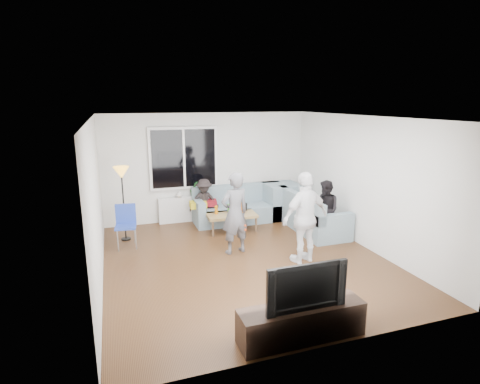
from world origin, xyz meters
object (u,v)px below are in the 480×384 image
object	(u,v)px
sofa_back_section	(241,204)
side_chair	(126,227)
television	(303,284)
player_left	(235,213)
tv_console	(301,322)
spectator_back	(204,202)
coffee_table	(231,222)
player_right	(305,218)
spectator_right	(326,210)
sofa_right_section	(313,212)
floor_lamp	(124,204)

from	to	relation	value
sofa_back_section	side_chair	world-z (taller)	side_chair
side_chair	television	size ratio (longest dim) A/B	0.83
player_left	tv_console	distance (m)	2.96
side_chair	spectator_back	size ratio (longest dim) A/B	0.78
coffee_table	player_right	size ratio (longest dim) A/B	0.66
spectator_right	sofa_back_section	bearing A→B (deg)	-147.56
side_chair	player_right	world-z (taller)	player_right
sofa_right_section	player_right	xyz separation A→B (m)	(-1.02, -1.54, 0.41)
sofa_right_section	coffee_table	bearing A→B (deg)	74.06
side_chair	floor_lamp	xyz separation A→B (m)	(0.00, 0.46, 0.35)
spectator_back	player_right	bearing A→B (deg)	-63.28
sofa_right_section	side_chair	world-z (taller)	side_chair
spectator_back	side_chair	bearing A→B (deg)	-149.88
floor_lamp	spectator_right	world-z (taller)	floor_lamp
player_right	sofa_right_section	bearing A→B (deg)	-136.35
coffee_table	tv_console	xyz separation A→B (m)	(-0.39, -4.14, 0.02)
sofa_back_section	tv_console	world-z (taller)	sofa_back_section
sofa_right_section	side_chair	xyz separation A→B (m)	(-4.07, 0.21, 0.01)
player_left	side_chair	bearing A→B (deg)	-38.18
sofa_right_section	spectator_right	xyz separation A→B (m)	(0.00, -0.55, 0.20)
tv_console	coffee_table	bearing A→B (deg)	84.59
player_right	television	world-z (taller)	player_right
player_left	television	xyz separation A→B (m)	(-0.07, -2.90, -0.05)
floor_lamp	tv_console	bearing A→B (deg)	-66.14
television	floor_lamp	bearing A→B (deg)	113.86
coffee_table	spectator_right	xyz separation A→B (m)	(1.77, -1.06, 0.42)
spectator_right	television	bearing A→B (deg)	-40.93
sofa_back_section	floor_lamp	size ratio (longest dim) A/B	1.47
spectator_right	tv_console	distance (m)	3.79
side_chair	player_left	bearing A→B (deg)	-18.84
coffee_table	player_left	xyz separation A→B (m)	(-0.32, -1.24, 0.59)
sofa_right_section	tv_console	xyz separation A→B (m)	(-2.16, -3.64, -0.20)
floor_lamp	spectator_back	xyz separation A→B (m)	(1.83, 0.49, -0.23)
floor_lamp	tv_console	world-z (taller)	floor_lamp
sofa_right_section	floor_lamp	distance (m)	4.14
sofa_back_section	television	xyz separation A→B (m)	(-0.83, -4.77, 0.31)
sofa_back_section	floor_lamp	world-z (taller)	floor_lamp
spectator_back	sofa_right_section	bearing A→B (deg)	-24.95
player_left	tv_console	bearing A→B (deg)	75.93
coffee_table	spectator_back	xyz separation A→B (m)	(-0.47, 0.66, 0.35)
sofa_right_section	player_left	distance (m)	2.25
spectator_right	spectator_back	size ratio (longest dim) A/B	1.14
coffee_table	spectator_back	distance (m)	0.88
sofa_back_section	player_left	size ratio (longest dim) A/B	1.45
floor_lamp	tv_console	xyz separation A→B (m)	(1.91, -4.31, -0.56)
side_chair	tv_console	world-z (taller)	side_chair
tv_console	player_left	bearing A→B (deg)	88.59
side_chair	floor_lamp	size ratio (longest dim) A/B	0.55
player_right	spectator_back	distance (m)	2.98
sofa_back_section	player_right	xyz separation A→B (m)	(0.31, -2.68, 0.41)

